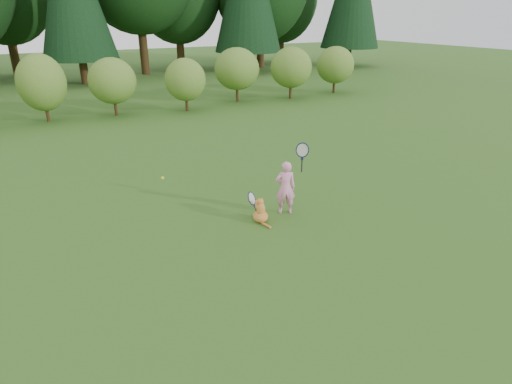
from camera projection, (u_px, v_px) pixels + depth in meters
ground at (266, 239)px, 8.63m from camera, size 100.00×100.00×0.00m
shrub_row at (119, 83)px, 18.62m from camera, size 28.00×3.00×2.80m
child at (286, 186)px, 9.52m from camera, size 0.71×0.48×1.85m
cat at (260, 209)px, 9.28m from camera, size 0.50×0.85×0.74m
tennis_ball at (163, 178)px, 9.02m from camera, size 0.07×0.07×0.07m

